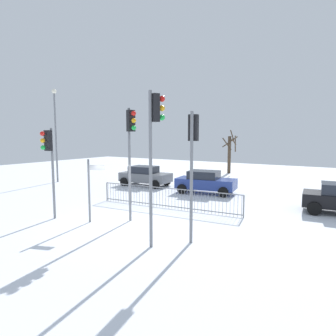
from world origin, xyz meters
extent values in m
plane|color=white|center=(0.00, 0.00, 0.00)|extent=(60.00, 60.00, 0.00)
cylinder|color=slate|center=(-0.20, 0.61, 2.46)|extent=(0.11, 0.11, 4.92)
cube|color=black|center=(-0.05, 0.55, 4.37)|extent=(0.32, 0.38, 0.90)
sphere|color=red|center=(0.19, 0.45, 4.67)|extent=(0.20, 0.20, 0.20)
sphere|color=orange|center=(0.19, 0.45, 4.37)|extent=(0.20, 0.20, 0.20)
sphere|color=green|center=(0.19, 0.45, 4.07)|extent=(0.20, 0.20, 0.20)
cylinder|color=slate|center=(2.38, -1.42, 2.59)|extent=(0.11, 0.11, 5.19)
cube|color=black|center=(2.47, -1.28, 4.64)|extent=(0.39, 0.35, 0.90)
sphere|color=red|center=(2.60, -1.07, 4.94)|extent=(0.20, 0.20, 0.20)
sphere|color=orange|center=(2.60, -1.07, 4.64)|extent=(0.20, 0.20, 0.20)
sphere|color=green|center=(2.60, -1.07, 4.34)|extent=(0.20, 0.20, 0.20)
cylinder|color=slate|center=(3.33, -0.34, 2.28)|extent=(0.11, 0.11, 4.56)
cube|color=black|center=(3.31, -0.18, 4.01)|extent=(0.35, 0.26, 0.90)
sphere|color=red|center=(3.27, 0.07, 4.31)|extent=(0.20, 0.20, 0.20)
sphere|color=orange|center=(3.27, 0.07, 4.01)|extent=(0.20, 0.20, 0.20)
sphere|color=green|center=(3.27, 0.07, 3.71)|extent=(0.20, 0.20, 0.20)
cylinder|color=slate|center=(-3.34, -0.96, 2.04)|extent=(0.11, 0.11, 4.08)
cube|color=black|center=(-3.36, -1.12, 3.53)|extent=(0.34, 0.25, 0.90)
sphere|color=red|center=(-3.38, -1.37, 3.83)|extent=(0.20, 0.20, 0.20)
sphere|color=orange|center=(-3.38, -1.37, 3.53)|extent=(0.20, 0.20, 0.20)
sphere|color=green|center=(-3.38, -1.37, 3.23)|extent=(0.20, 0.20, 0.20)
cylinder|color=slate|center=(-1.54, -0.52, 1.37)|extent=(0.09, 0.09, 2.75)
cube|color=white|center=(-1.17, -0.38, 2.40)|extent=(0.67, 0.27, 0.22)
cube|color=slate|center=(-0.02, 3.37, 1.05)|extent=(7.84, 0.75, 0.04)
cube|color=slate|center=(-0.02, 3.37, 0.12)|extent=(7.84, 0.75, 0.04)
cylinder|color=slate|center=(-3.84, 3.02, 0.53)|extent=(0.02, 0.02, 1.05)
cylinder|color=slate|center=(-3.67, 3.04, 0.53)|extent=(0.02, 0.02, 1.05)
cylinder|color=slate|center=(-3.49, 3.05, 0.53)|extent=(0.02, 0.02, 1.05)
cylinder|color=slate|center=(-3.31, 3.07, 0.53)|extent=(0.02, 0.02, 1.05)
cylinder|color=slate|center=(-3.13, 3.09, 0.53)|extent=(0.02, 0.02, 1.05)
cylinder|color=slate|center=(-2.95, 3.10, 0.53)|extent=(0.02, 0.02, 1.05)
cylinder|color=slate|center=(-2.78, 3.12, 0.53)|extent=(0.02, 0.02, 1.05)
cylinder|color=slate|center=(-2.60, 3.13, 0.53)|extent=(0.02, 0.02, 1.05)
cylinder|color=slate|center=(-2.42, 3.15, 0.53)|extent=(0.02, 0.02, 1.05)
cylinder|color=slate|center=(-2.24, 3.17, 0.53)|extent=(0.02, 0.02, 1.05)
cylinder|color=slate|center=(-2.06, 3.18, 0.53)|extent=(0.02, 0.02, 1.05)
cylinder|color=slate|center=(-1.89, 3.20, 0.53)|extent=(0.02, 0.02, 1.05)
cylinder|color=slate|center=(-1.71, 3.21, 0.53)|extent=(0.02, 0.02, 1.05)
cylinder|color=slate|center=(-1.53, 3.23, 0.53)|extent=(0.02, 0.02, 1.05)
cylinder|color=slate|center=(-1.35, 3.25, 0.53)|extent=(0.02, 0.02, 1.05)
cylinder|color=slate|center=(-1.17, 3.26, 0.53)|extent=(0.02, 0.02, 1.05)
cylinder|color=slate|center=(-1.00, 3.28, 0.53)|extent=(0.02, 0.02, 1.05)
cylinder|color=slate|center=(-0.82, 3.29, 0.53)|extent=(0.02, 0.02, 1.05)
cylinder|color=slate|center=(-0.64, 3.31, 0.53)|extent=(0.02, 0.02, 1.05)
cylinder|color=slate|center=(-0.46, 3.33, 0.53)|extent=(0.02, 0.02, 1.05)
cylinder|color=slate|center=(-0.28, 3.34, 0.53)|extent=(0.02, 0.02, 1.05)
cylinder|color=slate|center=(-0.10, 3.36, 0.53)|extent=(0.02, 0.02, 1.05)
cylinder|color=slate|center=(0.07, 3.37, 0.53)|extent=(0.02, 0.02, 1.05)
cylinder|color=slate|center=(0.25, 3.39, 0.53)|extent=(0.02, 0.02, 1.05)
cylinder|color=slate|center=(0.43, 3.41, 0.53)|extent=(0.02, 0.02, 1.05)
cylinder|color=slate|center=(0.61, 3.42, 0.53)|extent=(0.02, 0.02, 1.05)
cylinder|color=slate|center=(0.79, 3.44, 0.53)|extent=(0.02, 0.02, 1.05)
cylinder|color=slate|center=(0.96, 3.46, 0.53)|extent=(0.02, 0.02, 1.05)
cylinder|color=slate|center=(1.14, 3.47, 0.53)|extent=(0.02, 0.02, 1.05)
cylinder|color=slate|center=(1.32, 3.49, 0.53)|extent=(0.02, 0.02, 1.05)
cylinder|color=slate|center=(1.50, 3.50, 0.53)|extent=(0.02, 0.02, 1.05)
cylinder|color=slate|center=(1.68, 3.52, 0.53)|extent=(0.02, 0.02, 1.05)
cylinder|color=slate|center=(1.85, 3.54, 0.53)|extent=(0.02, 0.02, 1.05)
cylinder|color=slate|center=(2.03, 3.55, 0.53)|extent=(0.02, 0.02, 1.05)
cylinder|color=slate|center=(2.21, 3.57, 0.53)|extent=(0.02, 0.02, 1.05)
cylinder|color=slate|center=(2.39, 3.58, 0.53)|extent=(0.02, 0.02, 1.05)
cylinder|color=slate|center=(2.57, 3.60, 0.53)|extent=(0.02, 0.02, 1.05)
cylinder|color=slate|center=(2.74, 3.62, 0.53)|extent=(0.02, 0.02, 1.05)
cylinder|color=slate|center=(2.92, 3.63, 0.53)|extent=(0.02, 0.02, 1.05)
cylinder|color=slate|center=(3.10, 3.65, 0.53)|extent=(0.02, 0.02, 1.05)
cylinder|color=slate|center=(3.28, 3.66, 0.53)|extent=(0.02, 0.02, 1.05)
cylinder|color=slate|center=(3.46, 3.68, 0.53)|extent=(0.02, 0.02, 1.05)
cylinder|color=slate|center=(3.63, 3.70, 0.53)|extent=(0.02, 0.02, 1.05)
cylinder|color=slate|center=(3.81, 3.71, 0.53)|extent=(0.02, 0.02, 1.05)
cylinder|color=slate|center=(-3.93, 3.01, 0.53)|extent=(0.06, 0.06, 1.05)
cylinder|color=slate|center=(3.90, 3.72, 0.53)|extent=(0.06, 0.06, 1.05)
cylinder|color=black|center=(6.43, 7.63, 0.32)|extent=(0.66, 0.28, 0.64)
cylinder|color=black|center=(6.59, 5.94, 0.32)|extent=(0.66, 0.28, 0.64)
cube|color=navy|center=(-0.03, 8.12, 0.65)|extent=(4.01, 2.23, 0.65)
cube|color=#1E232D|center=(-0.18, 8.10, 1.20)|extent=(2.10, 1.76, 0.55)
cylinder|color=black|center=(1.18, 9.16, 0.32)|extent=(0.66, 0.31, 0.64)
cylinder|color=black|center=(1.43, 7.48, 0.32)|extent=(0.66, 0.31, 0.64)
cylinder|color=black|center=(-1.49, 8.77, 0.32)|extent=(0.66, 0.31, 0.64)
cylinder|color=black|center=(-1.25, 7.09, 0.32)|extent=(0.66, 0.31, 0.64)
cube|color=slate|center=(-5.14, 8.36, 0.65)|extent=(3.93, 2.01, 0.65)
cube|color=#1E232D|center=(-5.29, 8.35, 1.20)|extent=(2.02, 1.65, 0.55)
cylinder|color=black|center=(-3.86, 9.32, 0.32)|extent=(0.66, 0.27, 0.64)
cylinder|color=black|center=(-3.72, 7.62, 0.32)|extent=(0.66, 0.27, 0.64)
cylinder|color=black|center=(-6.55, 9.09, 0.32)|extent=(0.66, 0.27, 0.64)
cylinder|color=black|center=(-6.41, 7.40, 0.32)|extent=(0.66, 0.27, 0.64)
cylinder|color=slate|center=(-12.27, 5.95, 3.57)|extent=(0.14, 0.14, 7.14)
sphere|color=#F2EACC|center=(-12.27, 5.95, 7.24)|extent=(0.36, 0.36, 0.36)
cylinder|color=#473828|center=(-2.47, 18.80, 1.86)|extent=(0.32, 0.32, 3.71)
cylinder|color=#473828|center=(-2.00, 18.76, 3.16)|extent=(0.19, 0.99, 0.62)
cylinder|color=#473828|center=(-2.69, 19.50, 3.14)|extent=(1.51, 0.57, 1.17)
cylinder|color=#473828|center=(-2.56, 18.32, 2.96)|extent=(1.06, 0.31, 1.19)
cylinder|color=#473828|center=(-2.18, 18.73, 3.78)|extent=(0.28, 0.69, 1.10)
cylinder|color=#473828|center=(-1.93, 18.97, 2.95)|extent=(0.47, 1.20, 1.64)
camera|label=1|loc=(7.96, -9.17, 3.73)|focal=31.24mm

